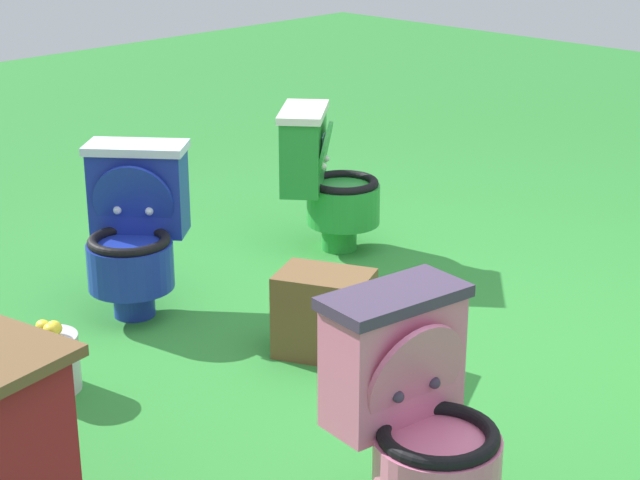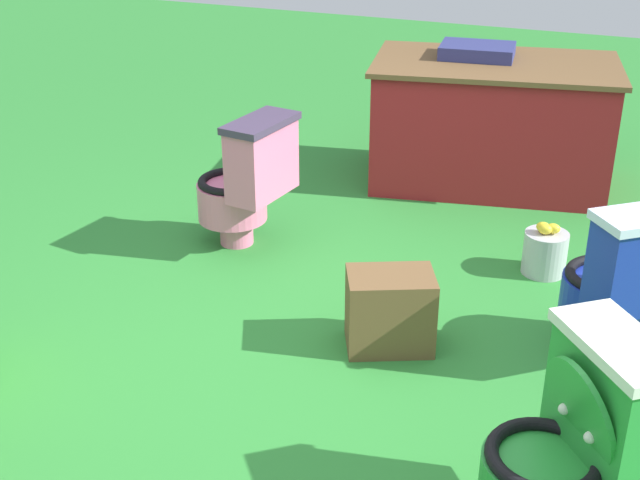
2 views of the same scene
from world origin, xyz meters
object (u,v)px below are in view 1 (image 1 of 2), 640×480
object	(u,v)px
toilet_green	(325,178)
toilet_blue	(134,229)
small_crate	(324,314)
lemon_bucket	(50,361)
toilet_pink	(416,415)

from	to	relation	value
toilet_green	toilet_blue	bearing A→B (deg)	-41.44
small_crate	lemon_bucket	world-z (taller)	small_crate
toilet_pink	small_crate	xyz separation A→B (m)	(1.01, -0.66, -0.20)
toilet_blue	small_crate	size ratio (longest dim) A/B	1.97
toilet_pink	toilet_blue	distance (m)	1.95
toilet_blue	small_crate	distance (m)	0.96
toilet_blue	toilet_green	bearing A→B (deg)	-132.03
toilet_blue	toilet_green	world-z (taller)	same
lemon_bucket	toilet_blue	bearing A→B (deg)	-60.66
small_crate	lemon_bucket	bearing A→B (deg)	61.13
lemon_bucket	toilet_pink	bearing A→B (deg)	-169.61
toilet_pink	small_crate	bearing A→B (deg)	-114.80
toilet_pink	toilet_green	size ratio (longest dim) A/B	1.00
toilet_green	lemon_bucket	bearing A→B (deg)	-28.24
toilet_green	toilet_pink	bearing A→B (deg)	11.83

